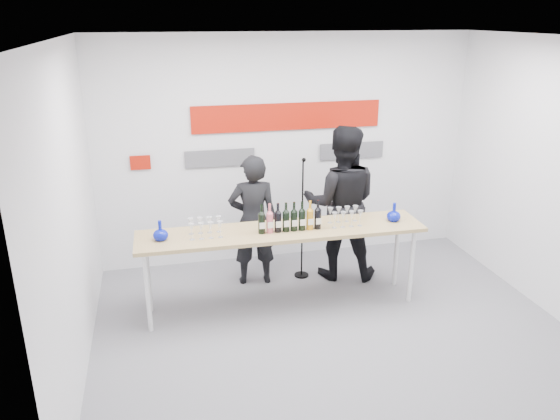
{
  "coord_description": "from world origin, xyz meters",
  "views": [
    {
      "loc": [
        -1.71,
        -4.86,
        3.2
      ],
      "look_at": [
        -0.41,
        0.68,
        1.15
      ],
      "focal_mm": 35.0,
      "sensor_mm": 36.0,
      "label": 1
    }
  ],
  "objects": [
    {
      "name": "signage",
      "position": [
        -0.06,
        1.97,
        1.81
      ],
      "size": [
        3.38,
        0.02,
        0.79
      ],
      "color": "#A81507",
      "rests_on": "back_wall"
    },
    {
      "name": "glasses_right",
      "position": [
        0.32,
        0.57,
        1.05
      ],
      "size": [
        0.37,
        0.23,
        0.18
      ],
      "color": "silver",
      "rests_on": "tasting_table"
    },
    {
      "name": "tasting_table",
      "position": [
        -0.41,
        0.58,
        0.88
      ],
      "size": [
        3.2,
        0.68,
        0.96
      ],
      "rotation": [
        0.0,
        0.0,
        -0.01
      ],
      "color": "tan",
      "rests_on": "ground"
    },
    {
      "name": "decanter_left",
      "position": [
        -1.72,
        0.59,
        1.06
      ],
      "size": [
        0.16,
        0.16,
        0.21
      ],
      "primitive_type": null,
      "color": "#08159C",
      "rests_on": "tasting_table"
    },
    {
      "name": "ground",
      "position": [
        0.0,
        0.0,
        0.0
      ],
      "size": [
        5.0,
        5.0,
        0.0
      ],
      "primitive_type": "plane",
      "color": "slate",
      "rests_on": "ground"
    },
    {
      "name": "presenter_left",
      "position": [
        -0.61,
        1.27,
        0.82
      ],
      "size": [
        0.63,
        0.44,
        1.65
      ],
      "primitive_type": "imported",
      "rotation": [
        0.0,
        0.0,
        3.07
      ],
      "color": "black",
      "rests_on": "ground"
    },
    {
      "name": "mic_stand",
      "position": [
        0.02,
        1.27,
        0.48
      ],
      "size": [
        0.18,
        0.18,
        1.58
      ],
      "rotation": [
        0.0,
        0.0,
        -0.18
      ],
      "color": "black",
      "rests_on": "ground"
    },
    {
      "name": "wine_bottles",
      "position": [
        -0.33,
        0.52,
        1.12
      ],
      "size": [
        0.71,
        0.08,
        0.33
      ],
      "rotation": [
        0.0,
        0.0,
        -0.01
      ],
      "color": "black",
      "rests_on": "tasting_table"
    },
    {
      "name": "glasses_left",
      "position": [
        -1.25,
        0.59,
        1.05
      ],
      "size": [
        0.37,
        0.23,
        0.18
      ],
      "color": "silver",
      "rests_on": "tasting_table"
    },
    {
      "name": "presenter_right",
      "position": [
        0.5,
        1.21,
        0.98
      ],
      "size": [
        1.13,
        0.99,
        1.96
      ],
      "primitive_type": "imported",
      "rotation": [
        0.0,
        0.0,
        2.84
      ],
      "color": "black",
      "rests_on": "ground"
    },
    {
      "name": "decanter_right",
      "position": [
        0.9,
        0.55,
        1.06
      ],
      "size": [
        0.16,
        0.16,
        0.21
      ],
      "primitive_type": null,
      "color": "#08159C",
      "rests_on": "tasting_table"
    },
    {
      "name": "back_wall",
      "position": [
        0.0,
        2.0,
        1.5
      ],
      "size": [
        5.0,
        0.04,
        3.0
      ],
      "primitive_type": "cube",
      "color": "silver",
      "rests_on": "ground"
    }
  ]
}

